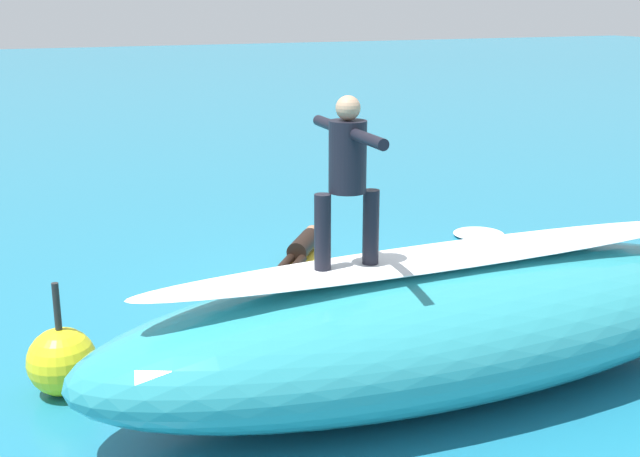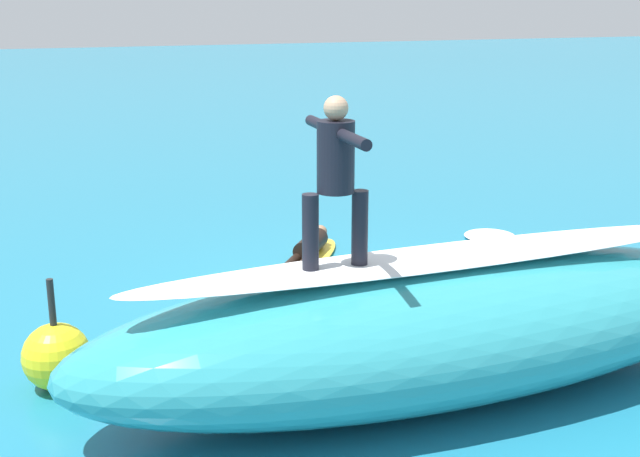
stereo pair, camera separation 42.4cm
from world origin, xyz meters
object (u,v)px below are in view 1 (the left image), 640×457
surfboard_paddling (304,257)px  buoy_marker (62,361)px  surfer_riding (348,170)px  surfboard_riding (347,271)px  surfer_paddling (301,248)px

surfboard_paddling → buoy_marker: size_ratio=1.75×
surfer_riding → surfboard_paddling: bearing=-104.8°
surfboard_paddling → surfboard_riding: bearing=-160.6°
surfer_riding → surfer_paddling: (-1.35, -4.31, -2.08)m
surfboard_riding → buoy_marker: 2.96m
surfboard_paddling → buoy_marker: (3.82, 3.01, 0.30)m
surfboard_paddling → surfer_paddling: 0.22m
surfer_riding → surfboard_paddling: surfer_riding is taller
surfboard_riding → surfboard_paddling: surfboard_riding is taller
surfboard_riding → buoy_marker: bearing=-27.2°
surfer_paddling → surfer_riding: bearing=-160.0°
surfer_riding → surfer_paddling: size_ratio=1.04×
surfboard_riding → surfer_riding: 0.93m
surfboard_riding → surfer_paddling: (-1.35, -4.31, -1.15)m
surfboard_paddling → surfer_paddling: surfer_paddling is taller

